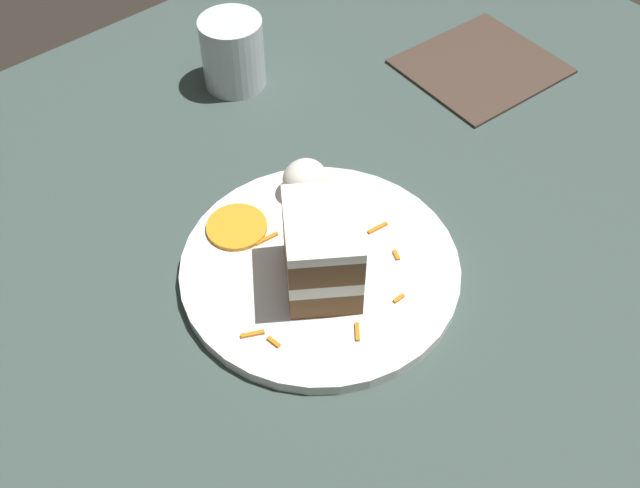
{
  "coord_description": "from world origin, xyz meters",
  "views": [
    {
      "loc": [
        -0.3,
        -0.32,
        0.64
      ],
      "look_at": [
        0.01,
        0.04,
        0.08
      ],
      "focal_mm": 42.0,
      "sensor_mm": 36.0,
      "label": 1
    }
  ],
  "objects_px": {
    "cream_dollop": "(305,178)",
    "drinking_glass": "(233,57)",
    "orange_garnish": "(237,227)",
    "cake_slice": "(325,248)",
    "menu_card": "(481,66)",
    "plate": "(320,268)"
  },
  "relations": [
    {
      "from": "cream_dollop",
      "to": "drinking_glass",
      "type": "distance_m",
      "value": 0.23
    },
    {
      "from": "cake_slice",
      "to": "orange_garnish",
      "type": "xyz_separation_m",
      "value": [
        -0.03,
        0.11,
        -0.04
      ]
    },
    {
      "from": "cake_slice",
      "to": "drinking_glass",
      "type": "relative_size",
      "value": 1.29
    },
    {
      "from": "cake_slice",
      "to": "drinking_glass",
      "type": "distance_m",
      "value": 0.36
    },
    {
      "from": "cake_slice",
      "to": "menu_card",
      "type": "xyz_separation_m",
      "value": [
        0.4,
        0.14,
        -0.06
      ]
    },
    {
      "from": "orange_garnish",
      "to": "menu_card",
      "type": "relative_size",
      "value": 0.34
    },
    {
      "from": "cream_dollop",
      "to": "orange_garnish",
      "type": "distance_m",
      "value": 0.09
    },
    {
      "from": "cream_dollop",
      "to": "cake_slice",
      "type": "bearing_deg",
      "value": -121.0
    },
    {
      "from": "orange_garnish",
      "to": "drinking_glass",
      "type": "height_order",
      "value": "drinking_glass"
    },
    {
      "from": "drinking_glass",
      "to": "menu_card",
      "type": "bearing_deg",
      "value": -35.39
    },
    {
      "from": "cream_dollop",
      "to": "drinking_glass",
      "type": "bearing_deg",
      "value": 72.51
    },
    {
      "from": "cake_slice",
      "to": "orange_garnish",
      "type": "relative_size",
      "value": 1.82
    },
    {
      "from": "cake_slice",
      "to": "plate",
      "type": "bearing_deg",
      "value": 99.12
    },
    {
      "from": "drinking_glass",
      "to": "menu_card",
      "type": "height_order",
      "value": "drinking_glass"
    },
    {
      "from": "drinking_glass",
      "to": "cream_dollop",
      "type": "bearing_deg",
      "value": -107.49
    },
    {
      "from": "drinking_glass",
      "to": "cake_slice",
      "type": "bearing_deg",
      "value": -112.11
    },
    {
      "from": "orange_garnish",
      "to": "plate",
      "type": "bearing_deg",
      "value": -69.77
    },
    {
      "from": "cream_dollop",
      "to": "menu_card",
      "type": "xyz_separation_m",
      "value": [
        0.34,
        0.03,
        -0.03
      ]
    },
    {
      "from": "plate",
      "to": "orange_garnish",
      "type": "height_order",
      "value": "orange_garnish"
    },
    {
      "from": "orange_garnish",
      "to": "cake_slice",
      "type": "bearing_deg",
      "value": -76.18
    },
    {
      "from": "cream_dollop",
      "to": "orange_garnish",
      "type": "height_order",
      "value": "cream_dollop"
    },
    {
      "from": "plate",
      "to": "orange_garnish",
      "type": "relative_size",
      "value": 4.42
    }
  ]
}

